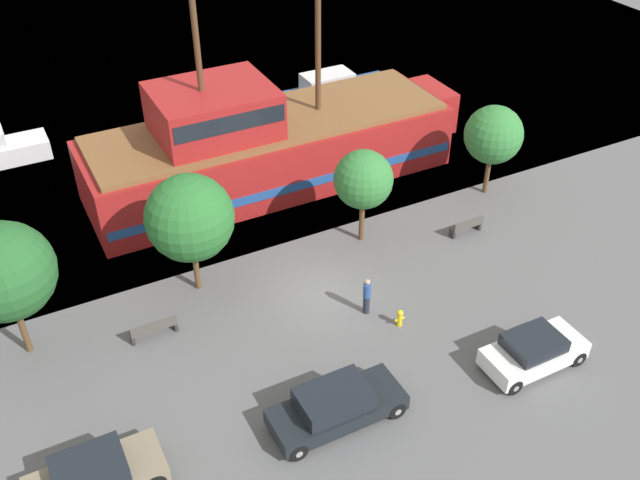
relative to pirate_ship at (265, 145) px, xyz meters
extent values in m
plane|color=#5B5B5E|center=(-1.63, -9.37, -2.13)|extent=(160.00, 160.00, 0.00)
cube|color=#A31E1E|center=(0.23, 0.00, -0.53)|extent=(18.49, 5.68, 3.19)
cube|color=#234C93|center=(0.23, 0.00, -1.01)|extent=(18.12, 5.76, 0.45)
cube|color=#A31E1E|center=(10.08, 0.00, -0.05)|extent=(1.40, 3.12, 2.23)
cube|color=brown|center=(0.23, 0.00, 1.19)|extent=(17.75, 5.22, 0.25)
cube|color=#A31E1E|center=(-2.54, 0.00, 2.44)|extent=(5.55, 4.54, 2.25)
cube|color=black|center=(-2.54, 0.00, 2.77)|extent=(5.27, 4.60, 0.81)
cylinder|color=#4C331E|center=(3.01, 0.00, 5.55)|extent=(0.28, 0.28, 8.47)
cylinder|color=#4C331E|center=(-3.00, 0.00, 4.92)|extent=(0.28, 0.28, 7.20)
cube|color=navy|center=(7.70, 6.76, -1.67)|extent=(7.64, 2.25, 0.92)
cube|color=silver|center=(7.12, 6.76, -0.68)|extent=(3.06, 1.76, 1.05)
cube|color=black|center=(8.04, 6.76, -0.68)|extent=(0.12, 1.58, 0.84)
cube|color=black|center=(-4.24, -15.46, -1.58)|extent=(4.67, 1.80, 0.60)
cube|color=black|center=(-4.38, -15.46, -0.96)|extent=(2.43, 1.62, 0.64)
cylinder|color=black|center=(-2.36, -16.27, -1.80)|extent=(0.65, 0.22, 0.65)
cylinder|color=gray|center=(-2.36, -16.27, -1.80)|extent=(0.25, 0.25, 0.25)
cylinder|color=black|center=(-2.36, -14.65, -1.80)|extent=(0.65, 0.22, 0.65)
cylinder|color=gray|center=(-2.36, -14.65, -1.80)|extent=(0.25, 0.25, 0.25)
cylinder|color=black|center=(-6.12, -16.27, -1.80)|extent=(0.65, 0.22, 0.65)
cylinder|color=gray|center=(-6.12, -16.27, -1.80)|extent=(0.25, 0.25, 0.25)
cylinder|color=black|center=(-6.12, -14.65, -1.80)|extent=(0.65, 0.22, 0.65)
cylinder|color=gray|center=(-6.12, -14.65, -1.80)|extent=(0.25, 0.25, 0.25)
cube|color=#7F705B|center=(-12.12, -14.49, -1.55)|extent=(4.15, 1.76, 0.61)
cube|color=black|center=(-12.24, -14.49, -0.96)|extent=(2.16, 1.58, 0.59)
cylinder|color=black|center=(-10.55, -13.70, -1.77)|extent=(0.72, 0.22, 0.72)
cylinder|color=gray|center=(-10.55, -13.70, -1.77)|extent=(0.27, 0.25, 0.27)
cube|color=white|center=(3.42, -16.50, -1.55)|extent=(3.88, 1.73, 0.70)
cube|color=black|center=(3.30, -16.50, -0.96)|extent=(2.02, 1.56, 0.48)
cylinder|color=black|center=(4.92, -17.28, -1.82)|extent=(0.62, 0.22, 0.62)
cylinder|color=gray|center=(4.92, -17.28, -1.82)|extent=(0.24, 0.25, 0.24)
cylinder|color=black|center=(4.92, -15.73, -1.82)|extent=(0.62, 0.22, 0.62)
cylinder|color=gray|center=(4.92, -15.73, -1.82)|extent=(0.24, 0.25, 0.24)
cylinder|color=black|center=(1.91, -17.28, -1.82)|extent=(0.62, 0.22, 0.62)
cylinder|color=gray|center=(1.91, -17.28, -1.82)|extent=(0.24, 0.25, 0.24)
cylinder|color=black|center=(1.91, -15.73, -1.82)|extent=(0.62, 0.22, 0.62)
cylinder|color=gray|center=(1.91, -15.73, -1.82)|extent=(0.24, 0.25, 0.24)
cylinder|color=yellow|center=(0.21, -12.43, -1.85)|extent=(0.22, 0.22, 0.56)
sphere|color=yellow|center=(0.21, -12.43, -1.49)|extent=(0.25, 0.25, 0.25)
cylinder|color=yellow|center=(0.05, -12.43, -1.82)|extent=(0.10, 0.09, 0.09)
cylinder|color=yellow|center=(0.37, -12.43, -1.82)|extent=(0.10, 0.09, 0.09)
cube|color=#4C4742|center=(6.34, -8.52, -1.70)|extent=(1.60, 0.45, 0.05)
cube|color=#4C4742|center=(6.34, -8.72, -1.48)|extent=(1.60, 0.06, 0.40)
cube|color=#2D2D2D|center=(5.60, -8.52, -1.93)|extent=(0.12, 0.36, 0.40)
cube|color=#2D2D2D|center=(7.08, -8.52, -1.93)|extent=(0.12, 0.36, 0.40)
cube|color=#4C4742|center=(-8.58, -8.56, -1.70)|extent=(1.82, 0.45, 0.05)
cube|color=#4C4742|center=(-8.58, -8.76, -1.48)|extent=(1.82, 0.06, 0.40)
cube|color=#2D2D2D|center=(-9.43, -8.56, -1.93)|extent=(0.12, 0.36, 0.40)
cube|color=#2D2D2D|center=(-7.73, -8.56, -1.93)|extent=(0.12, 0.36, 0.40)
cylinder|color=#232838|center=(-0.57, -11.16, -1.72)|extent=(0.27, 0.27, 0.82)
cylinder|color=#2D4C93|center=(-0.57, -11.16, -0.99)|extent=(0.32, 0.32, 0.63)
sphere|color=tan|center=(-0.57, -11.16, -0.56)|extent=(0.22, 0.22, 0.22)
cylinder|color=brown|center=(-13.03, -7.13, -0.98)|extent=(0.24, 0.24, 2.29)
sphere|color=#235B28|center=(-13.03, -7.13, 1.70)|extent=(3.61, 3.61, 3.61)
cylinder|color=brown|center=(-6.06, -6.55, -1.11)|extent=(0.24, 0.24, 2.04)
sphere|color=#286B2D|center=(-6.06, -6.55, 1.43)|extent=(3.56, 3.56, 3.56)
cylinder|color=brown|center=(1.78, -6.69, -1.09)|extent=(0.24, 0.24, 2.09)
sphere|color=#337A38|center=(1.78, -6.69, 1.08)|extent=(2.64, 2.64, 2.64)
cylinder|color=brown|center=(9.41, -6.06, -1.11)|extent=(0.24, 0.24, 2.04)
sphere|color=#337A38|center=(9.41, -6.06, 1.12)|extent=(2.85, 2.85, 2.85)
camera|label=1|loc=(-12.15, -29.47, 17.26)|focal=40.00mm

